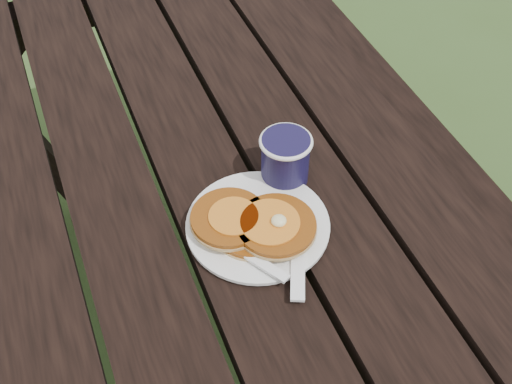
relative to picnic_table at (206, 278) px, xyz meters
name	(u,v)px	position (x,y,z in m)	size (l,w,h in m)	color
ground	(214,360)	(0.00, 0.00, -0.37)	(60.00, 60.00, 0.00)	#354C20
picnic_table	(206,278)	(0.00, 0.00, 0.00)	(1.36, 1.80, 0.75)	black
plate	(258,226)	(0.04, -0.20, 0.39)	(0.21, 0.21, 0.01)	white
pancake_stack	(254,224)	(0.03, -0.21, 0.41)	(0.18, 0.16, 0.04)	#8A450F
knife	(298,249)	(0.08, -0.27, 0.39)	(0.02, 0.18, 0.01)	white
fork	(256,260)	(0.01, -0.27, 0.40)	(0.03, 0.16, 0.01)	white
coffee_cup	(285,156)	(0.12, -0.12, 0.43)	(0.08, 0.08, 0.09)	#151134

